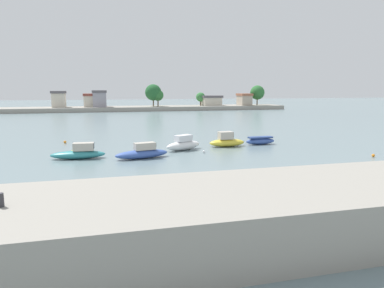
{
  "coord_description": "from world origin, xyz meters",
  "views": [
    {
      "loc": [
        -7.46,
        -23.11,
        6.63
      ],
      "look_at": [
        2.21,
        14.25,
        0.52
      ],
      "focal_mm": 32.78,
      "sensor_mm": 36.0,
      "label": 1
    }
  ],
  "objects": [
    {
      "name": "ground_plane",
      "position": [
        0.0,
        0.0,
        0.0
      ],
      "size": [
        400.0,
        400.0,
        0.0
      ],
      "primitive_type": "plane",
      "color": "slate"
    },
    {
      "name": "seawall_embankment",
      "position": [
        0.0,
        -9.53,
        1.19
      ],
      "size": [
        93.15,
        6.89,
        2.38
      ],
      "primitive_type": "cube",
      "color": "gray",
      "rests_on": "ground"
    },
    {
      "name": "mooring_bollard",
      "position": [
        -11.14,
        -9.51,
        2.63
      ],
      "size": [
        0.23,
        0.23,
        0.51
      ],
      "primitive_type": "cylinder",
      "color": "#2D2D33",
      "rests_on": "seawall_embankment"
    },
    {
      "name": "moored_boat_0",
      "position": [
        -9.67,
        11.48,
        0.53
      ],
      "size": [
        5.15,
        1.8,
        1.52
      ],
      "rotation": [
        0.0,
        0.0,
        -0.05
      ],
      "color": "teal",
      "rests_on": "ground"
    },
    {
      "name": "moored_boat_1",
      "position": [
        -3.78,
        10.16,
        0.53
      ],
      "size": [
        5.44,
        2.6,
        1.51
      ],
      "rotation": [
        0.0,
        0.0,
        0.21
      ],
      "color": "#3856A8",
      "rests_on": "ground"
    },
    {
      "name": "moored_boat_2",
      "position": [
        1.08,
        13.64,
        0.63
      ],
      "size": [
        4.62,
        3.21,
        1.64
      ],
      "rotation": [
        0.0,
        0.0,
        0.45
      ],
      "color": "white",
      "rests_on": "ground"
    },
    {
      "name": "moored_boat_3",
      "position": [
        6.49,
        14.69,
        0.61
      ],
      "size": [
        4.24,
        1.77,
        1.73
      ],
      "rotation": [
        0.0,
        0.0,
        0.02
      ],
      "color": "yellow",
      "rests_on": "ground"
    },
    {
      "name": "moored_boat_4",
      "position": [
        10.93,
        15.13,
        0.44
      ],
      "size": [
        3.75,
        1.23,
        0.94
      ],
      "rotation": [
        0.0,
        0.0,
        0.04
      ],
      "color": "#3856A8",
      "rests_on": "ground"
    },
    {
      "name": "mooring_buoy_0",
      "position": [
        -10.52,
        14.87,
        0.16
      ],
      "size": [
        0.31,
        0.31,
        0.31
      ],
      "primitive_type": "sphere",
      "color": "yellow",
      "rests_on": "ground"
    },
    {
      "name": "mooring_buoy_1",
      "position": [
        -11.92,
        21.85,
        0.17
      ],
      "size": [
        0.34,
        0.34,
        0.34
      ],
      "primitive_type": "sphere",
      "color": "orange",
      "rests_on": "ground"
    },
    {
      "name": "mooring_buoy_2",
      "position": [
        2.71,
        11.28,
        0.14
      ],
      "size": [
        0.28,
        0.28,
        0.28
      ],
      "primitive_type": "sphere",
      "color": "white",
      "rests_on": "ground"
    },
    {
      "name": "mooring_buoy_4",
      "position": [
        18.22,
        5.07,
        0.16
      ],
      "size": [
        0.31,
        0.31,
        0.31
      ],
      "primitive_type": "sphere",
      "color": "orange",
      "rests_on": "ground"
    },
    {
      "name": "distant_shoreline",
      "position": [
        4.16,
        85.24,
        1.8
      ],
      "size": [
        100.12,
        11.12,
        7.99
      ],
      "color": "gray",
      "rests_on": "ground"
    }
  ]
}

